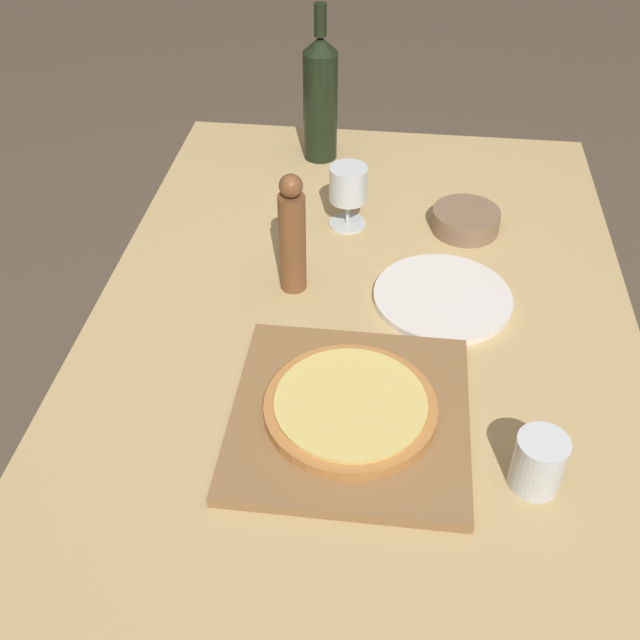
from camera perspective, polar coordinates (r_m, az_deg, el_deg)
ground_plane at (r=1.93m, az=2.29°, el=-17.89°), size 12.00×12.00×0.00m
dining_table at (r=1.40m, az=3.01°, el=-3.17°), size 0.98×1.52×0.77m
cutting_board at (r=1.17m, az=2.47°, el=-7.28°), size 0.37×0.37×0.02m
pizza at (r=1.15m, az=2.49°, el=-6.60°), size 0.27×0.27×0.02m
wine_bottle at (r=1.79m, az=0.03°, el=16.62°), size 0.08×0.08×0.36m
pepper_mill at (r=1.36m, az=-2.12°, el=6.40°), size 0.05×0.05×0.24m
wine_glass at (r=1.55m, az=2.17°, el=10.12°), size 0.08×0.08×0.13m
small_bowl at (r=1.60m, az=11.03°, el=7.46°), size 0.14×0.14×0.05m
drinking_tumbler at (r=1.11m, az=16.29°, el=-10.38°), size 0.07×0.07×0.09m
dinner_plate at (r=1.40m, az=9.32°, el=1.71°), size 0.26×0.26×0.01m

